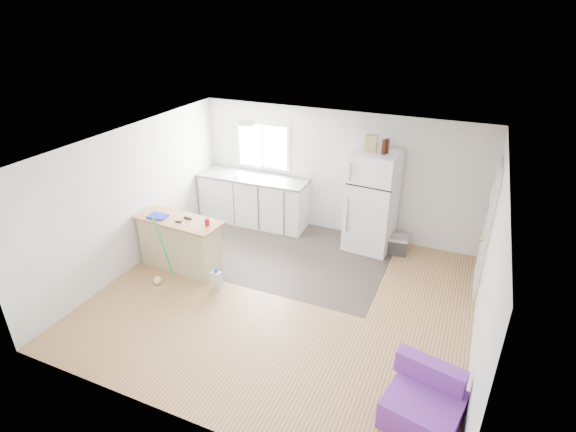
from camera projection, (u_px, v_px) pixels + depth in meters
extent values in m
cube|color=#8E5B3B|center=(284.00, 297.00, 7.00)|extent=(5.50, 5.00, 0.01)
cube|color=white|center=(283.00, 149.00, 5.95)|extent=(5.50, 5.00, 0.01)
cube|color=silver|center=(337.00, 173.00, 8.53)|extent=(5.50, 0.01, 2.40)
cube|color=silver|center=(180.00, 337.00, 4.41)|extent=(5.50, 0.01, 2.40)
cube|color=silver|center=(132.00, 198.00, 7.46)|extent=(0.01, 5.00, 2.40)
cube|color=silver|center=(488.00, 271.00, 5.49)|extent=(0.01, 5.00, 2.40)
cube|color=#382E2A|center=(275.00, 250.00, 8.29)|extent=(4.05, 2.50, 0.00)
cube|color=white|center=(263.00, 146.00, 8.93)|extent=(1.18, 0.04, 0.98)
cube|color=white|center=(263.00, 146.00, 8.91)|extent=(1.05, 0.01, 0.85)
cube|color=white|center=(263.00, 146.00, 8.91)|extent=(0.03, 0.02, 0.85)
cube|color=white|center=(487.00, 230.00, 6.86)|extent=(0.05, 0.82, 2.03)
cube|color=white|center=(488.00, 229.00, 6.85)|extent=(0.03, 0.92, 2.10)
sphere|color=gold|center=(483.00, 239.00, 6.62)|extent=(0.07, 0.07, 0.07)
cylinder|color=white|center=(246.00, 122.00, 7.39)|extent=(0.30, 0.30, 0.07)
cube|color=white|center=(254.00, 201.00, 9.15)|extent=(2.21, 0.72, 0.96)
cube|color=slate|center=(253.00, 178.00, 8.93)|extent=(2.27, 0.76, 0.04)
cube|color=silver|center=(252.00, 178.00, 8.90)|extent=(0.61, 0.48, 0.07)
cube|color=#BCAE87|center=(180.00, 244.00, 7.61)|extent=(1.40, 0.58, 0.88)
cube|color=tan|center=(178.00, 220.00, 7.40)|extent=(1.53, 0.67, 0.04)
cube|color=white|center=(372.00, 201.00, 8.04)|extent=(0.87, 0.82, 1.84)
cube|color=black|center=(368.00, 188.00, 7.55)|extent=(0.81, 0.07, 0.02)
cube|color=silver|center=(350.00, 172.00, 7.55)|extent=(0.03, 0.02, 0.33)
cube|color=silver|center=(348.00, 215.00, 7.91)|extent=(0.03, 0.02, 0.64)
cube|color=#2D2D2F|center=(395.00, 246.00, 8.18)|extent=(0.44, 0.32, 0.28)
cube|color=gray|center=(396.00, 238.00, 8.10)|extent=(0.46, 0.34, 0.06)
cube|color=purple|center=(423.00, 410.00, 4.86)|extent=(0.90, 0.87, 0.36)
cube|color=purple|center=(430.00, 371.00, 4.95)|extent=(0.79, 0.34, 0.27)
cube|color=silver|center=(217.00, 280.00, 7.17)|extent=(0.16, 0.11, 0.29)
cylinder|color=#1938B5|center=(216.00, 271.00, 7.10)|extent=(0.06, 0.06, 0.06)
cylinder|color=green|center=(163.00, 247.00, 7.11)|extent=(0.06, 0.33, 1.21)
sphere|color=beige|center=(157.00, 280.00, 7.31)|extent=(0.14, 0.14, 0.14)
cylinder|color=red|center=(207.00, 222.00, 7.16)|extent=(0.10, 0.10, 0.12)
cube|color=#151EC8|center=(158.00, 216.00, 7.45)|extent=(0.31, 0.24, 0.04)
cube|color=black|center=(188.00, 218.00, 7.39)|extent=(0.15, 0.07, 0.03)
cube|color=black|center=(179.00, 222.00, 7.28)|extent=(0.11, 0.06, 0.03)
cube|color=tan|center=(371.00, 143.00, 7.57)|extent=(0.21, 0.11, 0.30)
cylinder|color=#331009|center=(384.00, 147.00, 7.48)|extent=(0.09, 0.09, 0.25)
cylinder|color=#331009|center=(387.00, 146.00, 7.52)|extent=(0.08, 0.08, 0.25)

